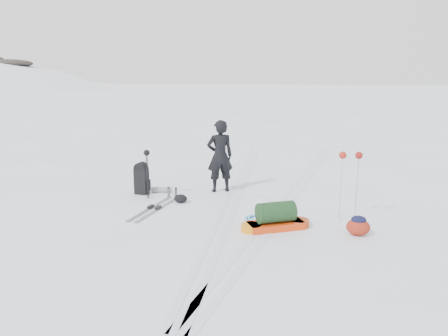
{
  "coord_description": "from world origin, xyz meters",
  "views": [
    {
      "loc": [
        1.95,
        -9.36,
        3.1
      ],
      "look_at": [
        -0.13,
        0.11,
        0.95
      ],
      "focal_mm": 35.0,
      "sensor_mm": 36.0,
      "label": 1
    }
  ],
  "objects_px": {
    "ski_poles_black": "(147,159)",
    "expedition_rucksack": "(144,179)",
    "pulk_sled": "(276,219)",
    "skier": "(220,156)"
  },
  "relations": [
    {
      "from": "pulk_sled",
      "to": "skier",
      "type": "bearing_deg",
      "value": 95.56
    },
    {
      "from": "ski_poles_black",
      "to": "expedition_rucksack",
      "type": "bearing_deg",
      "value": 116.21
    },
    {
      "from": "pulk_sled",
      "to": "ski_poles_black",
      "type": "bearing_deg",
      "value": 127.09
    },
    {
      "from": "pulk_sled",
      "to": "ski_poles_black",
      "type": "xyz_separation_m",
      "value": [
        -3.33,
        1.49,
        0.8
      ]
    },
    {
      "from": "pulk_sled",
      "to": "expedition_rucksack",
      "type": "bearing_deg",
      "value": 123.73
    },
    {
      "from": "skier",
      "to": "pulk_sled",
      "type": "xyz_separation_m",
      "value": [
        1.73,
        -2.52,
        -0.73
      ]
    },
    {
      "from": "skier",
      "to": "pulk_sled",
      "type": "bearing_deg",
      "value": 98.7
    },
    {
      "from": "ski_poles_black",
      "to": "pulk_sled",
      "type": "bearing_deg",
      "value": -31.97
    },
    {
      "from": "pulk_sled",
      "to": "expedition_rucksack",
      "type": "distance_m",
      "value": 4.04
    },
    {
      "from": "expedition_rucksack",
      "to": "ski_poles_black",
      "type": "xyz_separation_m",
      "value": [
        0.25,
        -0.37,
        0.62
      ]
    }
  ]
}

